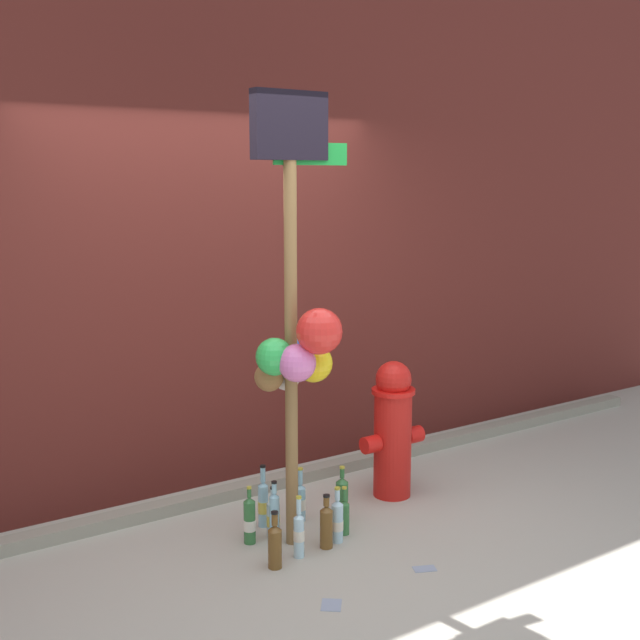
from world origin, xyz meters
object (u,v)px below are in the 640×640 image
bottle_0 (273,517)px  bottle_10 (299,533)px  bottle_7 (274,516)px  bottle_8 (326,525)px  bottle_2 (250,520)px  bottle_3 (300,501)px  bottle_6 (342,498)px  memorial_post (296,319)px  bottle_4 (275,545)px  bottle_9 (337,520)px  fire_hydrant (393,428)px  bottle_1 (263,502)px  bottle_5 (344,516)px

bottle_0 → bottle_10: bearing=-94.3°
bottle_7 → bottle_8: bottle_7 is taller
bottle_0 → bottle_2: (-0.17, -0.01, 0.02)m
bottle_3 → bottle_6: 0.26m
bottle_2 → memorial_post: bearing=-36.6°
bottle_3 → bottle_8: 0.40m
bottle_4 → bottle_3: bearing=44.8°
bottle_0 → bottle_6: bottle_6 is taller
bottle_7 → bottle_9: size_ratio=1.13×
memorial_post → bottle_8: memorial_post is taller
bottle_4 → bottle_6: size_ratio=0.93×
fire_hydrant → bottle_1: bearing=176.9°
bottle_3 → bottle_7: size_ratio=0.91×
bottle_0 → bottle_8: size_ratio=0.94×
fire_hydrant → bottle_7: 1.07m
bottle_3 → memorial_post: bearing=-125.5°
bottle_2 → bottle_10: (0.14, -0.31, 0.00)m
bottle_4 → bottle_6: bottle_6 is taller
bottle_2 → bottle_5: bottle_2 is taller
bottle_0 → bottle_3: 0.26m
bottle_3 → bottle_5: (0.11, -0.30, -0.01)m
bottle_5 → bottle_9: bottle_9 is taller
memorial_post → bottle_9: memorial_post is taller
bottle_0 → bottle_7: 0.11m
bottle_2 → bottle_4: 0.34m
fire_hydrant → bottle_7: size_ratio=2.44×
bottle_4 → bottle_7: bearing=59.8°
bottle_5 → bottle_7: (-0.40, 0.13, 0.05)m
bottle_1 → bottle_5: (0.34, -0.36, -0.04)m
fire_hydrant → bottle_6: bearing=-164.5°
memorial_post → bottle_5: 1.24m
fire_hydrant → memorial_post: bearing=-163.6°
bottle_0 → bottle_1: 0.15m
bottle_7 → bottle_8: size_ratio=1.18×
bottle_3 → bottle_5: bottle_3 is taller
bottle_5 → bottle_8: bottle_8 is taller
bottle_3 → bottle_0: bearing=-161.2°
memorial_post → bottle_2: bearing=143.4°
memorial_post → bottle_1: (-0.04, 0.32, -1.16)m
bottle_5 → bottle_7: bearing=162.0°
bottle_2 → bottle_4: size_ratio=1.07×
fire_hydrant → bottle_8: fire_hydrant is taller
bottle_3 → bottle_9: 0.36m
bottle_1 → bottle_4: bearing=-113.2°
bottle_3 → bottle_8: bearing=-100.6°
bottle_8 → bottle_3: bearing=79.4°
bottle_4 → fire_hydrant: bearing=20.8°
memorial_post → bottle_9: bearing=-26.5°
bottle_4 → bottle_5: (0.55, 0.13, -0.02)m
memorial_post → bottle_3: bearing=54.5°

